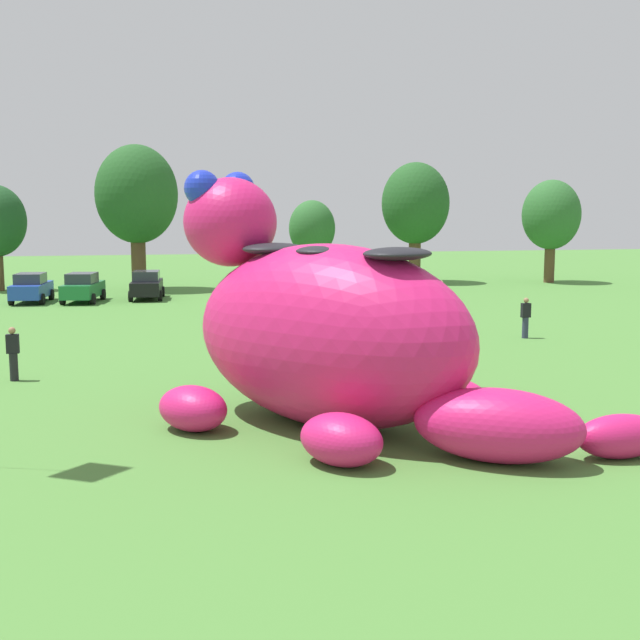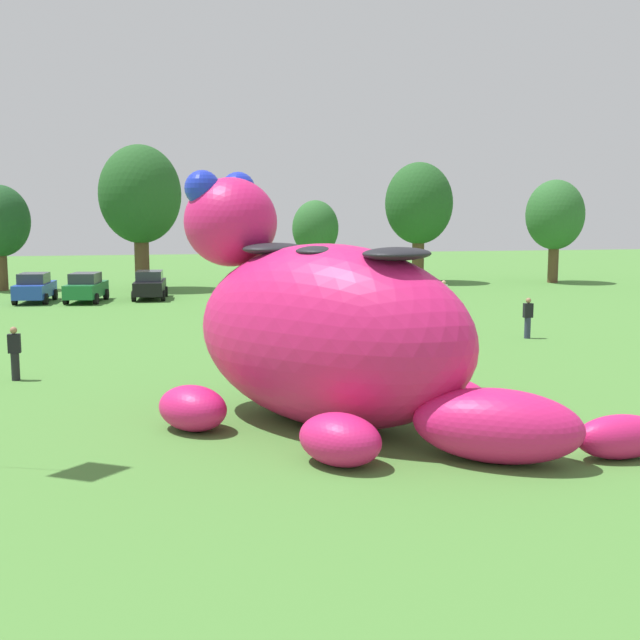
{
  "view_description": "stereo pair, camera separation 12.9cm",
  "coord_description": "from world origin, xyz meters",
  "px_view_note": "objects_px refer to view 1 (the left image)",
  "views": [
    {
      "loc": [
        -5.64,
        -19.57,
        5.32
      ],
      "look_at": [
        -1.26,
        0.4,
        2.51
      ],
      "focal_mm": 44.89,
      "sensor_mm": 36.0,
      "label": 1
    },
    {
      "loc": [
        -5.51,
        -19.59,
        5.32
      ],
      "look_at": [
        -1.26,
        0.4,
        2.51
      ],
      "focal_mm": 44.89,
      "sensor_mm": 36.0,
      "label": 2
    }
  ],
  "objects_px": {
    "box_truck": "(259,272)",
    "spectator_mid_field": "(346,321)",
    "spectator_near_inflatable": "(13,354)",
    "spectator_by_cars": "(313,292)",
    "car_black": "(147,285)",
    "car_blue": "(31,288)",
    "car_green": "(83,288)",
    "giant_inflatable_creature": "(330,333)",
    "spectator_far_side": "(526,318)",
    "spectator_wandering": "(441,297)"
  },
  "relations": [
    {
      "from": "box_truck",
      "to": "spectator_mid_field",
      "type": "height_order",
      "value": "box_truck"
    },
    {
      "from": "spectator_near_inflatable",
      "to": "spectator_by_cars",
      "type": "height_order",
      "value": "same"
    },
    {
      "from": "car_black",
      "to": "box_truck",
      "type": "distance_m",
      "value": 6.84
    },
    {
      "from": "car_blue",
      "to": "spectator_mid_field",
      "type": "bearing_deg",
      "value": -50.57
    },
    {
      "from": "car_black",
      "to": "spectator_mid_field",
      "type": "distance_m",
      "value": 19.64
    },
    {
      "from": "car_green",
      "to": "spectator_mid_field",
      "type": "height_order",
      "value": "car_green"
    },
    {
      "from": "car_black",
      "to": "spectator_mid_field",
      "type": "relative_size",
      "value": 2.47
    },
    {
      "from": "giant_inflatable_creature",
      "to": "spectator_near_inflatable",
      "type": "bearing_deg",
      "value": 139.79
    },
    {
      "from": "box_truck",
      "to": "spectator_far_side",
      "type": "bearing_deg",
      "value": -64.07
    },
    {
      "from": "giant_inflatable_creature",
      "to": "spectator_mid_field",
      "type": "relative_size",
      "value": 6.48
    },
    {
      "from": "spectator_near_inflatable",
      "to": "spectator_by_cars",
      "type": "distance_m",
      "value": 21.45
    },
    {
      "from": "spectator_by_cars",
      "to": "spectator_near_inflatable",
      "type": "bearing_deg",
      "value": -127.86
    },
    {
      "from": "box_truck",
      "to": "spectator_far_side",
      "type": "relative_size",
      "value": 3.84
    },
    {
      "from": "car_green",
      "to": "spectator_wandering",
      "type": "bearing_deg",
      "value": -26.03
    },
    {
      "from": "spectator_wandering",
      "to": "spectator_near_inflatable",
      "type": "bearing_deg",
      "value": -145.75
    },
    {
      "from": "spectator_mid_field",
      "to": "spectator_by_cars",
      "type": "relative_size",
      "value": 1.0
    },
    {
      "from": "car_blue",
      "to": "spectator_far_side",
      "type": "xyz_separation_m",
      "value": [
        22.04,
        -18.28,
        -0.01
      ]
    },
    {
      "from": "spectator_by_cars",
      "to": "spectator_far_side",
      "type": "bearing_deg",
      "value": -62.66
    },
    {
      "from": "spectator_wandering",
      "to": "spectator_far_side",
      "type": "relative_size",
      "value": 1.0
    },
    {
      "from": "car_blue",
      "to": "spectator_far_side",
      "type": "height_order",
      "value": "car_blue"
    },
    {
      "from": "spectator_near_inflatable",
      "to": "box_truck",
      "type": "bearing_deg",
      "value": 63.83
    },
    {
      "from": "car_green",
      "to": "spectator_near_inflatable",
      "type": "distance_m",
      "value": 22.2
    },
    {
      "from": "car_blue",
      "to": "spectator_mid_field",
      "type": "height_order",
      "value": "car_blue"
    },
    {
      "from": "car_blue",
      "to": "spectator_near_inflatable",
      "type": "relative_size",
      "value": 2.48
    },
    {
      "from": "car_green",
      "to": "box_truck",
      "type": "xyz_separation_m",
      "value": [
        10.42,
        0.08,
        0.74
      ]
    },
    {
      "from": "car_black",
      "to": "box_truck",
      "type": "relative_size",
      "value": 0.64
    },
    {
      "from": "car_green",
      "to": "spectator_near_inflatable",
      "type": "relative_size",
      "value": 2.53
    },
    {
      "from": "car_blue",
      "to": "box_truck",
      "type": "distance_m",
      "value": 13.37
    },
    {
      "from": "car_green",
      "to": "spectator_far_side",
      "type": "relative_size",
      "value": 2.53
    },
    {
      "from": "giant_inflatable_creature",
      "to": "box_truck",
      "type": "relative_size",
      "value": 1.69
    },
    {
      "from": "giant_inflatable_creature",
      "to": "spectator_wandering",
      "type": "height_order",
      "value": "giant_inflatable_creature"
    },
    {
      "from": "car_blue",
      "to": "car_green",
      "type": "relative_size",
      "value": 0.98
    },
    {
      "from": "giant_inflatable_creature",
      "to": "car_green",
      "type": "distance_m",
      "value": 30.52
    },
    {
      "from": "car_green",
      "to": "spectator_wandering",
      "type": "height_order",
      "value": "car_green"
    },
    {
      "from": "spectator_mid_field",
      "to": "spectator_wandering",
      "type": "bearing_deg",
      "value": 48.32
    },
    {
      "from": "spectator_mid_field",
      "to": "car_black",
      "type": "bearing_deg",
      "value": 113.67
    },
    {
      "from": "box_truck",
      "to": "spectator_mid_field",
      "type": "xyz_separation_m",
      "value": [
        1.13,
        -17.21,
        -0.75
      ]
    },
    {
      "from": "spectator_mid_field",
      "to": "spectator_far_side",
      "type": "height_order",
      "value": "same"
    },
    {
      "from": "spectator_near_inflatable",
      "to": "spectator_wandering",
      "type": "relative_size",
      "value": 1.0
    },
    {
      "from": "spectator_wandering",
      "to": "spectator_far_side",
      "type": "xyz_separation_m",
      "value": [
        0.45,
        -8.7,
        0.0
      ]
    },
    {
      "from": "giant_inflatable_creature",
      "to": "spectator_mid_field",
      "type": "xyz_separation_m",
      "value": [
        3.55,
        12.28,
        -1.48
      ]
    },
    {
      "from": "car_black",
      "to": "spectator_mid_field",
      "type": "bearing_deg",
      "value": -66.33
    },
    {
      "from": "giant_inflatable_creature",
      "to": "spectator_far_side",
      "type": "relative_size",
      "value": 6.48
    },
    {
      "from": "car_green",
      "to": "spectator_near_inflatable",
      "type": "bearing_deg",
      "value": -91.37
    },
    {
      "from": "car_green",
      "to": "spectator_far_side",
      "type": "xyz_separation_m",
      "value": [
        19.12,
        -17.82,
        -0.01
      ]
    },
    {
      "from": "car_blue",
      "to": "car_black",
      "type": "relative_size",
      "value": 1.0
    },
    {
      "from": "spectator_near_inflatable",
      "to": "spectator_mid_field",
      "type": "xyz_separation_m",
      "value": [
        12.08,
        5.07,
        0.0
      ]
    },
    {
      "from": "box_truck",
      "to": "spectator_far_side",
      "type": "distance_m",
      "value": 19.92
    },
    {
      "from": "car_blue",
      "to": "giant_inflatable_creature",
      "type": "bearing_deg",
      "value": -69.92
    },
    {
      "from": "spectator_mid_field",
      "to": "spectator_far_side",
      "type": "bearing_deg",
      "value": -5.21
    }
  ]
}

